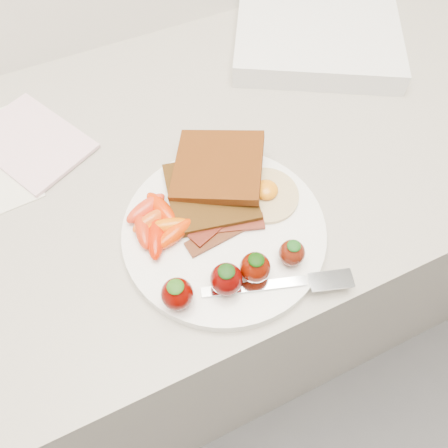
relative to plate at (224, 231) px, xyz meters
name	(u,v)px	position (x,y,z in m)	size (l,w,h in m)	color
counter	(194,279)	(-0.01, 0.15, -0.46)	(2.00, 0.60, 0.90)	gray
plate	(224,231)	(0.00, 0.00, 0.00)	(0.27, 0.27, 0.02)	white
toast_lower	(211,193)	(0.01, 0.05, 0.02)	(0.12, 0.12, 0.01)	#301D0B
toast_upper	(218,166)	(0.03, 0.08, 0.03)	(0.12, 0.12, 0.01)	#3D250B
fried_egg	(266,194)	(0.07, 0.02, 0.01)	(0.11, 0.11, 0.02)	beige
bacon_strips	(223,226)	(0.00, 0.00, 0.01)	(0.11, 0.06, 0.01)	#341306
baby_carrots	(157,223)	(-0.08, 0.04, 0.02)	(0.09, 0.11, 0.02)	#DD5014
strawberries	(232,275)	(-0.02, -0.07, 0.03)	(0.18, 0.05, 0.05)	#510300
fork	(289,284)	(0.04, -0.11, 0.01)	(0.18, 0.08, 0.00)	white
notepad	(31,142)	(-0.20, 0.27, 0.00)	(0.12, 0.18, 0.01)	silver
appliance	(317,38)	(0.31, 0.28, 0.01)	(0.29, 0.23, 0.04)	white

